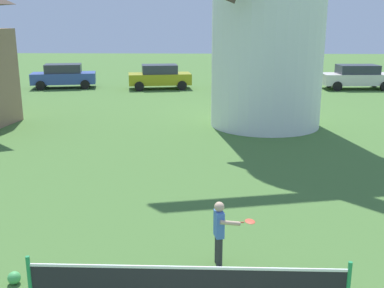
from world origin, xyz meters
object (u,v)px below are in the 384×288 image
player_far (220,229)px  parked_car_cream (357,77)px  stray_ball (14,278)px  parked_car_mustard (160,76)px  parked_car_black (259,77)px  tennis_net (187,286)px  parked_car_blue (64,76)px

player_far → parked_car_cream: (9.38, 22.82, 0.12)m
stray_ball → parked_car_mustard: size_ratio=0.05×
parked_car_mustard → parked_car_black: same height
parked_car_mustard → stray_ball: bearing=-90.3°
tennis_net → stray_ball: bearing=160.4°
parked_car_black → parked_car_cream: same height
tennis_net → parked_car_black: size_ratio=1.06×
stray_ball → parked_car_cream: bearing=61.4°
tennis_net → parked_car_blue: bearing=110.6°
parked_car_mustard → parked_car_black: (6.42, 0.06, 0.00)m
player_far → parked_car_blue: bearing=113.3°
tennis_net → player_far: 1.93m
player_far → parked_car_black: 22.75m
parked_car_blue → parked_car_mustard: size_ratio=1.03×
parked_car_cream → player_far: bearing=-112.3°
parked_car_cream → tennis_net: bearing=-111.8°
player_far → parked_car_blue: (-9.74, 22.68, 0.12)m
stray_ball → parked_car_black: (6.53, 23.35, 0.70)m
player_far → parked_car_black: parked_car_black is taller
player_far → parked_car_black: bearing=82.4°
parked_car_blue → player_far: bearing=-66.7°
player_far → stray_ball: size_ratio=5.54×
player_far → parked_car_blue: parked_car_blue is taller
stray_ball → parked_car_blue: size_ratio=0.05×
stray_ball → parked_car_black: bearing=74.4°
player_far → stray_ball: player_far is taller
parked_car_cream → parked_car_blue: bearing=-179.6°
player_far → stray_ball: 3.64m
parked_car_blue → parked_car_mustard: (6.35, -0.19, -0.00)m
tennis_net → parked_car_blue: parked_car_blue is taller
tennis_net → parked_car_black: parked_car_black is taller
player_far → parked_car_black: size_ratio=0.28×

